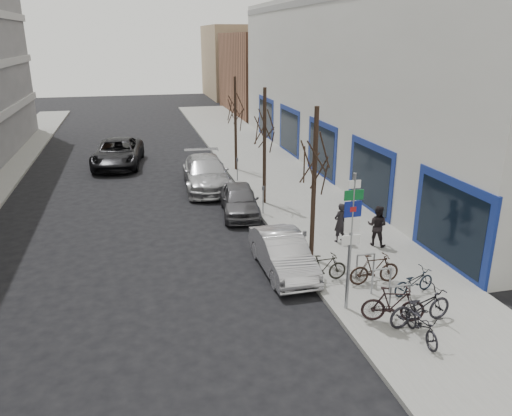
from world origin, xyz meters
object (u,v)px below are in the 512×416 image
meter_mid (263,197)px  parked_car_mid (240,200)px  tree_near (315,149)px  parked_car_back (206,173)px  bike_rack (381,278)px  bike_mid_inner (324,268)px  bike_far_curb (421,304)px  bike_far_inner (375,269)px  bike_mid_curb (414,280)px  highway_sign_pole (351,234)px  bike_near_right (393,304)px  parked_car_front (283,253)px  tree_mid (265,119)px  meter_front (304,245)px  pedestrian_far (377,225)px  pedestrian_near (340,223)px  tree_far (235,102)px  meter_back (237,167)px  bike_near_left (422,322)px  lane_car (118,153)px

meter_mid → parked_car_mid: bearing=148.5°
tree_near → parked_car_back: (-2.23, 10.06, -3.29)m
bike_rack → bike_mid_inner: 1.83m
bike_mid_inner → bike_far_curb: bike_far_curb is taller
bike_far_inner → bike_mid_curb: bearing=-135.1°
highway_sign_pole → bike_mid_inner: highway_sign_pole is taller
highway_sign_pole → parked_car_back: size_ratio=0.75×
bike_near_right → parked_car_front: bearing=43.6°
tree_near → tree_mid: bearing=90.0°
meter_front → parked_car_front: meter_front is taller
tree_near → tree_mid: same height
highway_sign_pole → bike_rack: highway_sign_pole is taller
bike_far_curb → pedestrian_far: pedestrian_far is taller
meter_mid → pedestrian_near: bearing=-61.9°
meter_mid → bike_mid_inner: 6.77m
bike_far_curb → parked_car_front: (-2.61, 4.27, -0.08)m
bike_near_right → tree_far: bearing=20.2°
meter_back → bike_mid_curb: bearing=-79.2°
pedestrian_far → meter_back: bearing=-30.4°
bike_mid_inner → parked_car_back: 11.99m
parked_car_front → pedestrian_near: size_ratio=2.64×
parked_car_mid → bike_near_left: bearing=-70.8°
highway_sign_pole → bike_far_curb: highway_sign_pole is taller
tree_far → meter_mid: bearing=-93.2°
meter_back → pedestrian_near: bearing=-77.7°
highway_sign_pole → meter_back: 14.10m
meter_mid → meter_back: 5.50m
bike_rack → pedestrian_near: bearing=84.8°
parked_car_mid → bike_near_right: bearing=-71.4°
meter_front → parked_car_mid: bearing=98.8°
tree_near → bike_mid_inner: size_ratio=3.50×
tree_far → meter_mid: size_ratio=4.33×
lane_car → bike_far_inner: bearing=-59.6°
highway_sign_pole → bike_rack: size_ratio=1.86×
bike_near_left → pedestrian_far: bearing=76.1°
bike_far_curb → parked_car_mid: same height
meter_front → pedestrian_near: (2.02, 1.70, 0.00)m
bike_far_inner → meter_mid: bearing=13.6°
tree_mid → pedestrian_near: 6.38m
bike_mid_inner → parked_car_front: bearing=34.7°
meter_front → pedestrian_far: 3.39m
bike_near_left → bike_far_inner: bearing=88.2°
tree_far → bike_far_inner: tree_far is taller
tree_near → pedestrian_far: (2.78, 0.53, -3.16)m
tree_mid → bike_mid_curb: tree_mid is taller
parked_car_back → pedestrian_near: pedestrian_near is taller
bike_rack → parked_car_mid: parked_car_mid is taller
meter_front → pedestrian_near: 2.65m
bike_mid_inner → meter_front: bearing=7.8°
tree_mid → bike_mid_curb: bearing=-77.5°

